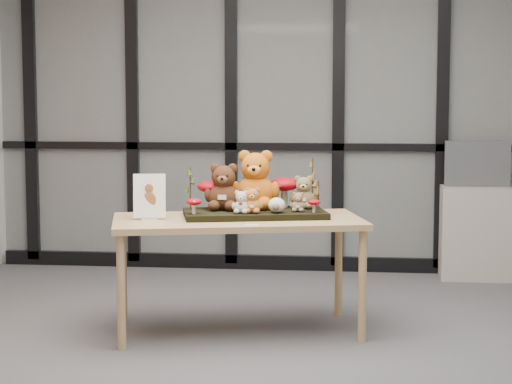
# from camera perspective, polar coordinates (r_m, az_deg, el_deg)

# --- Properties ---
(floor) EXTENTS (5.00, 5.00, 0.00)m
(floor) POSITION_cam_1_polar(r_m,az_deg,el_deg) (5.52, -0.44, -9.64)
(floor) COLOR #535458
(floor) RESTS_ON ground
(room_shell) EXTENTS (5.00, 5.00, 5.00)m
(room_shell) POSITION_cam_1_polar(r_m,az_deg,el_deg) (5.32, -0.46, 8.06)
(room_shell) COLOR #BBB9B1
(room_shell) RESTS_ON floor
(glass_partition) EXTENTS (4.90, 0.06, 2.78)m
(glass_partition) POSITION_cam_1_polar(r_m,az_deg,el_deg) (7.77, 1.77, 5.52)
(glass_partition) COLOR #2D383F
(glass_partition) RESTS_ON floor
(display_table) EXTENTS (1.68, 1.11, 0.72)m
(display_table) POSITION_cam_1_polar(r_m,az_deg,el_deg) (5.78, -1.14, -2.28)
(display_table) COLOR tan
(display_table) RESTS_ON floor
(diorama_tray) EXTENTS (0.96, 0.64, 0.04)m
(diorama_tray) POSITION_cam_1_polar(r_m,az_deg,el_deg) (5.84, -0.07, -1.34)
(diorama_tray) COLOR black
(diorama_tray) RESTS_ON display_table
(bear_pooh_yellow) EXTENTS (0.37, 0.35, 0.41)m
(bear_pooh_yellow) POSITION_cam_1_polar(r_m,az_deg,el_deg) (5.93, -0.03, 0.96)
(bear_pooh_yellow) COLOR #C66213
(bear_pooh_yellow) RESTS_ON diorama_tray
(bear_brown_medium) EXTENTS (0.29, 0.28, 0.32)m
(bear_brown_medium) POSITION_cam_1_polar(r_m,az_deg,el_deg) (5.87, -1.99, 0.48)
(bear_brown_medium) COLOR #462413
(bear_brown_medium) RESTS_ON diorama_tray
(bear_tan_back) EXTENTS (0.21, 0.20, 0.23)m
(bear_tan_back) POSITION_cam_1_polar(r_m,az_deg,el_deg) (5.96, 2.96, 0.11)
(bear_tan_back) COLOR olive
(bear_tan_back) RESTS_ON diorama_tray
(bear_small_yellow) EXTENTS (0.16, 0.15, 0.18)m
(bear_small_yellow) POSITION_cam_1_polar(r_m,az_deg,el_deg) (5.71, -0.21, -0.43)
(bear_small_yellow) COLOR #BD6E27
(bear_small_yellow) RESTS_ON diorama_tray
(bear_white_bow) EXTENTS (0.14, 0.13, 0.16)m
(bear_white_bow) POSITION_cam_1_polar(r_m,az_deg,el_deg) (5.71, -0.91, -0.54)
(bear_white_bow) COLOR silver
(bear_white_bow) RESTS_ON diorama_tray
(bear_beige_small) EXTENTS (0.12, 0.11, 0.13)m
(bear_beige_small) POSITION_cam_1_polar(r_m,az_deg,el_deg) (5.79, 2.61, -0.56)
(bear_beige_small) COLOR olive
(bear_beige_small) RESTS_ON diorama_tray
(plush_cream_hedgehog) EXTENTS (0.10, 0.09, 0.10)m
(plush_cream_hedgehog) POSITION_cam_1_polar(r_m,az_deg,el_deg) (5.73, 1.28, -0.76)
(plush_cream_hedgehog) COLOR white
(plush_cream_hedgehog) RESTS_ON diorama_tray
(mushroom_back_left) EXTENTS (0.18, 0.18, 0.20)m
(mushroom_back_left) POSITION_cam_1_polar(r_m,az_deg,el_deg) (5.95, -2.76, -0.06)
(mushroom_back_left) COLOR #99040D
(mushroom_back_left) RESTS_ON diorama_tray
(mushroom_back_right) EXTENTS (0.19, 0.19, 0.21)m
(mushroom_back_right) POSITION_cam_1_polar(r_m,az_deg,el_deg) (6.00, 1.75, 0.07)
(mushroom_back_right) COLOR #99040D
(mushroom_back_right) RESTS_ON diorama_tray
(mushroom_front_left) EXTENTS (0.10, 0.10, 0.11)m
(mushroom_front_left) POSITION_cam_1_polar(r_m,az_deg,el_deg) (5.69, -3.85, -0.82)
(mushroom_front_left) COLOR #99040D
(mushroom_front_left) RESTS_ON diorama_tray
(mushroom_front_right) EXTENTS (0.08, 0.08, 0.09)m
(mushroom_front_right) POSITION_cam_1_polar(r_m,az_deg,el_deg) (5.77, 3.59, -0.81)
(mushroom_front_right) COLOR #99040D
(mushroom_front_right) RESTS_ON diorama_tray
(sprig_green_far_left) EXTENTS (0.05, 0.05, 0.27)m
(sprig_green_far_left) POSITION_cam_1_polar(r_m,az_deg,el_deg) (5.90, -4.07, 0.22)
(sprig_green_far_left) COLOR #1C390D
(sprig_green_far_left) RESTS_ON diorama_tray
(sprig_green_mid_left) EXTENTS (0.05, 0.05, 0.24)m
(sprig_green_mid_left) POSITION_cam_1_polar(r_m,az_deg,el_deg) (5.96, -2.70, 0.16)
(sprig_green_mid_left) COLOR #1C390D
(sprig_green_mid_left) RESTS_ON diorama_tray
(sprig_dry_far_right) EXTENTS (0.05, 0.05, 0.32)m
(sprig_dry_far_right) POSITION_cam_1_polar(r_m,az_deg,el_deg) (5.97, 3.49, 0.53)
(sprig_dry_far_right) COLOR brown
(sprig_dry_far_right) RESTS_ON diorama_tray
(sprig_dry_mid_right) EXTENTS (0.05, 0.05, 0.19)m
(sprig_dry_mid_right) POSITION_cam_1_polar(r_m,az_deg,el_deg) (5.87, 3.86, -0.21)
(sprig_dry_mid_right) COLOR brown
(sprig_dry_mid_right) RESTS_ON diorama_tray
(sprig_green_centre) EXTENTS (0.05, 0.05, 0.20)m
(sprig_green_centre) POSITION_cam_1_polar(r_m,az_deg,el_deg) (5.99, -0.78, -0.02)
(sprig_green_centre) COLOR #1C390D
(sprig_green_centre) RESTS_ON diorama_tray
(sign_holder) EXTENTS (0.20, 0.09, 0.28)m
(sign_holder) POSITION_cam_1_polar(r_m,az_deg,el_deg) (5.74, -6.58, -0.40)
(sign_holder) COLOR silver
(sign_holder) RESTS_ON display_table
(label_card) EXTENTS (0.09, 0.03, 0.00)m
(label_card) POSITION_cam_1_polar(r_m,az_deg,el_deg) (5.48, -0.29, -2.04)
(label_card) COLOR white
(label_card) RESTS_ON display_table
(cabinet) EXTENTS (0.56, 0.33, 0.75)m
(cabinet) POSITION_cam_1_polar(r_m,az_deg,el_deg) (7.68, 13.38, -2.46)
(cabinet) COLOR #9F968E
(cabinet) RESTS_ON floor
(monitor) EXTENTS (0.52, 0.05, 0.37)m
(monitor) POSITION_cam_1_polar(r_m,az_deg,el_deg) (7.64, 13.46, 1.70)
(monitor) COLOR #4B4E53
(monitor) RESTS_ON cabinet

